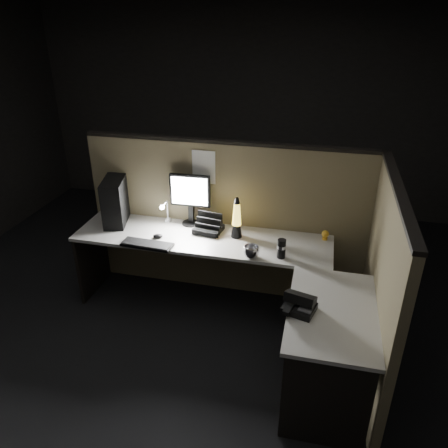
% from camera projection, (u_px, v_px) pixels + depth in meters
% --- Properties ---
extents(floor, '(6.00, 6.00, 0.00)m').
position_uv_depth(floor, '(202.00, 348.00, 3.67)').
color(floor, black).
rests_on(floor, ground).
extents(room_shell, '(6.00, 6.00, 6.00)m').
position_uv_depth(room_shell, '(196.00, 164.00, 2.95)').
color(room_shell, silver).
rests_on(room_shell, ground).
extents(partition_back, '(2.66, 0.06, 1.50)m').
position_uv_depth(partition_back, '(227.00, 221.00, 4.15)').
color(partition_back, brown).
rests_on(partition_back, ground).
extents(partition_right, '(0.06, 1.66, 1.50)m').
position_uv_depth(partition_right, '(380.00, 289.00, 3.15)').
color(partition_right, brown).
rests_on(partition_right, ground).
extents(desk, '(2.60, 1.60, 0.73)m').
position_uv_depth(desk, '(229.00, 277.00, 3.60)').
color(desk, '#B5B3AB').
rests_on(desk, ground).
extents(pc_tower, '(0.28, 0.44, 0.43)m').
position_uv_depth(pc_tower, '(115.00, 201.00, 4.08)').
color(pc_tower, black).
rests_on(pc_tower, desk).
extents(monitor, '(0.38, 0.16, 0.49)m').
position_uv_depth(monitor, '(190.00, 195.00, 4.01)').
color(monitor, black).
rests_on(monitor, desk).
extents(keyboard, '(0.45, 0.17, 0.02)m').
position_uv_depth(keyboard, '(147.00, 245.00, 3.75)').
color(keyboard, black).
rests_on(keyboard, desk).
extents(mouse, '(0.10, 0.07, 0.03)m').
position_uv_depth(mouse, '(158.00, 236.00, 3.88)').
color(mouse, black).
rests_on(mouse, desk).
extents(clip_lamp, '(0.04, 0.18, 0.23)m').
position_uv_depth(clip_lamp, '(165.00, 212.00, 4.06)').
color(clip_lamp, white).
rests_on(clip_lamp, desk).
extents(organizer, '(0.27, 0.24, 0.18)m').
position_uv_depth(organizer, '(209.00, 227.00, 3.98)').
color(organizer, black).
rests_on(organizer, desk).
extents(lava_lamp, '(0.10, 0.10, 0.38)m').
position_uv_depth(lava_lamp, '(237.00, 221.00, 3.84)').
color(lava_lamp, black).
rests_on(lava_lamp, desk).
extents(travel_mug, '(0.07, 0.07, 0.16)m').
position_uv_depth(travel_mug, '(281.00, 249.00, 3.55)').
color(travel_mug, black).
rests_on(travel_mug, desk).
extents(steel_mug, '(0.17, 0.17, 0.10)m').
position_uv_depth(steel_mug, '(251.00, 252.00, 3.56)').
color(steel_mug, '#B1B1B8').
rests_on(steel_mug, desk).
extents(figurine, '(0.06, 0.06, 0.06)m').
position_uv_depth(figurine, '(325.00, 234.00, 3.83)').
color(figurine, gold).
rests_on(figurine, desk).
extents(pinned_paper, '(0.21, 0.00, 0.31)m').
position_uv_depth(pinned_paper, '(204.00, 167.00, 3.92)').
color(pinned_paper, white).
rests_on(pinned_paper, partition_back).
extents(desk_phone, '(0.25, 0.25, 0.12)m').
position_uv_depth(desk_phone, '(299.00, 304.00, 2.94)').
color(desk_phone, black).
rests_on(desk_phone, desk).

